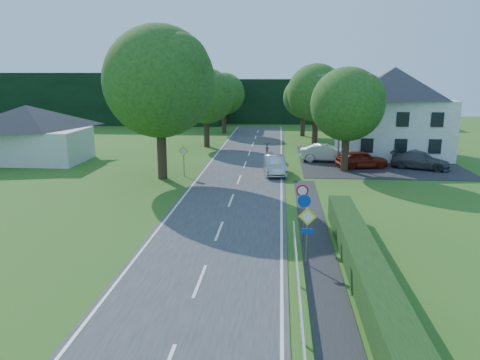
# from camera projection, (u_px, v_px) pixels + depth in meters

# --- Properties ---
(road) EXTENTS (7.00, 80.00, 0.04)m
(road) POSITION_uv_depth(u_px,v_px,m) (234.00, 193.00, 32.19)
(road) COLOR #353538
(road) RESTS_ON ground
(footpath) EXTENTS (1.50, 44.00, 0.04)m
(footpath) POSITION_uv_depth(u_px,v_px,m) (338.00, 344.00, 14.31)
(footpath) COLOR #232325
(footpath) RESTS_ON ground
(parking_pad) EXTENTS (14.00, 16.00, 0.04)m
(parking_pad) POSITION_uv_depth(u_px,v_px,m) (375.00, 161.00, 43.81)
(parking_pad) COLOR #232325
(parking_pad) RESTS_ON ground
(line_edge_left) EXTENTS (0.12, 80.00, 0.01)m
(line_edge_left) POSITION_uv_depth(u_px,v_px,m) (188.00, 191.00, 32.45)
(line_edge_left) COLOR white
(line_edge_left) RESTS_ON road
(line_edge_right) EXTENTS (0.12, 80.00, 0.01)m
(line_edge_right) POSITION_uv_depth(u_px,v_px,m) (281.00, 193.00, 31.91)
(line_edge_right) COLOR white
(line_edge_right) RESTS_ON road
(line_centre) EXTENTS (0.12, 80.00, 0.01)m
(line_centre) POSITION_uv_depth(u_px,v_px,m) (234.00, 192.00, 32.18)
(line_centre) COLOR white
(line_centre) RESTS_ON road
(tree_main) EXTENTS (9.40, 9.40, 11.64)m
(tree_main) POSITION_uv_depth(u_px,v_px,m) (160.00, 103.00, 35.26)
(tree_main) COLOR #1A4514
(tree_main) RESTS_ON ground
(tree_left_far) EXTENTS (7.00, 7.00, 8.58)m
(tree_left_far) POSITION_uv_depth(u_px,v_px,m) (206.00, 108.00, 51.05)
(tree_left_far) COLOR #1A4514
(tree_left_far) RESTS_ON ground
(tree_right_far) EXTENTS (7.40, 7.40, 9.09)m
(tree_right_far) POSITION_uv_depth(u_px,v_px,m) (316.00, 105.00, 51.94)
(tree_right_far) COLOR #1A4514
(tree_right_far) RESTS_ON ground
(tree_left_back) EXTENTS (6.60, 6.60, 8.07)m
(tree_left_back) POSITION_uv_depth(u_px,v_px,m) (224.00, 103.00, 62.71)
(tree_left_back) COLOR #1A4514
(tree_left_back) RESTS_ON ground
(tree_right_back) EXTENTS (6.20, 6.20, 7.56)m
(tree_right_back) POSITION_uv_depth(u_px,v_px,m) (303.00, 107.00, 59.96)
(tree_right_back) COLOR #1A4514
(tree_right_back) RESTS_ON ground
(tree_right_mid) EXTENTS (7.00, 7.00, 8.58)m
(tree_right_mid) POSITION_uv_depth(u_px,v_px,m) (347.00, 120.00, 38.28)
(tree_right_mid) COLOR #1A4514
(tree_right_mid) RESTS_ON ground
(treeline_left) EXTENTS (44.00, 6.00, 8.00)m
(treeline_left) POSITION_uv_depth(u_px,v_px,m) (85.00, 99.00, 74.38)
(treeline_left) COLOR black
(treeline_left) RESTS_ON ground
(treeline_right) EXTENTS (30.00, 5.00, 7.00)m
(treeline_right) POSITION_uv_depth(u_px,v_px,m) (311.00, 101.00, 75.39)
(treeline_right) COLOR black
(treeline_right) RESTS_ON ground
(bungalow_left) EXTENTS (11.00, 6.50, 5.20)m
(bungalow_left) POSITION_uv_depth(u_px,v_px,m) (28.00, 132.00, 42.94)
(bungalow_left) COLOR silver
(bungalow_left) RESTS_ON ground
(house_white) EXTENTS (10.60, 8.40, 8.60)m
(house_white) POSITION_uv_depth(u_px,v_px,m) (393.00, 111.00, 45.57)
(house_white) COLOR silver
(house_white) RESTS_ON ground
(streetlight) EXTENTS (2.03, 0.18, 8.00)m
(streetlight) POSITION_uv_depth(u_px,v_px,m) (338.00, 116.00, 40.22)
(streetlight) COLOR slate
(streetlight) RESTS_ON ground
(sign_priority_right) EXTENTS (0.78, 0.09, 2.59)m
(sign_priority_right) POSITION_uv_depth(u_px,v_px,m) (307.00, 226.00, 19.76)
(sign_priority_right) COLOR slate
(sign_priority_right) RESTS_ON ground
(sign_roundabout) EXTENTS (0.64, 0.08, 2.37)m
(sign_roundabout) POSITION_uv_depth(u_px,v_px,m) (304.00, 208.00, 22.71)
(sign_roundabout) COLOR slate
(sign_roundabout) RESTS_ON ground
(sign_speed_limit) EXTENTS (0.64, 0.11, 2.37)m
(sign_speed_limit) POSITION_uv_depth(u_px,v_px,m) (302.00, 196.00, 24.62)
(sign_speed_limit) COLOR slate
(sign_speed_limit) RESTS_ON ground
(sign_priority_left) EXTENTS (0.78, 0.09, 2.44)m
(sign_priority_left) POSITION_uv_depth(u_px,v_px,m) (184.00, 155.00, 37.01)
(sign_priority_left) COLOR slate
(sign_priority_left) RESTS_ON ground
(moving_car) EXTENTS (2.03, 4.68, 1.50)m
(moving_car) POSITION_uv_depth(u_px,v_px,m) (275.00, 165.00, 37.82)
(moving_car) COLOR #BAB9BE
(moving_car) RESTS_ON road
(motorcycle) EXTENTS (0.75, 2.09, 1.09)m
(motorcycle) POSITION_uv_depth(u_px,v_px,m) (267.00, 147.00, 47.88)
(motorcycle) COLOR black
(motorcycle) RESTS_ON road
(parked_car_red) EXTENTS (4.69, 2.71, 1.50)m
(parked_car_red) POSITION_uv_depth(u_px,v_px,m) (362.00, 159.00, 40.28)
(parked_car_red) COLOR maroon
(parked_car_red) RESTS_ON parking_pad
(parked_car_silver_a) EXTENTS (5.00, 2.16, 1.60)m
(parked_car_silver_a) POSITION_uv_depth(u_px,v_px,m) (327.00, 153.00, 43.12)
(parked_car_silver_a) COLOR silver
(parked_car_silver_a) RESTS_ON parking_pad
(parked_car_grey) EXTENTS (5.24, 3.73, 1.41)m
(parked_car_grey) POSITION_uv_depth(u_px,v_px,m) (420.00, 161.00, 39.94)
(parked_car_grey) COLOR #47474C
(parked_car_grey) RESTS_ON parking_pad
(parked_car_silver_b) EXTENTS (6.02, 4.54, 1.52)m
(parked_car_silver_b) POSITION_uv_depth(u_px,v_px,m) (425.00, 153.00, 43.59)
(parked_car_silver_b) COLOR #A7A6AD
(parked_car_silver_b) RESTS_ON parking_pad
(parasol) EXTENTS (2.03, 2.07, 1.83)m
(parasol) POSITION_uv_depth(u_px,v_px,m) (351.00, 151.00, 43.64)
(parasol) COLOR red
(parasol) RESTS_ON parking_pad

